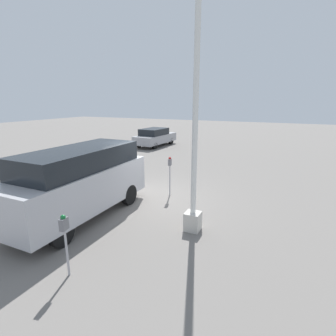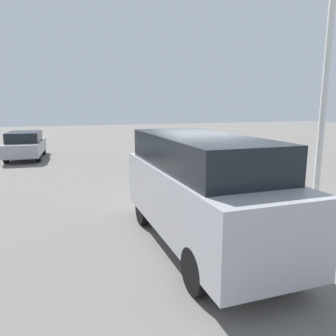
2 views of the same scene
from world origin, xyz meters
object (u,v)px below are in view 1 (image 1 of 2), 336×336
object	(u,v)px
parking_meter_near	(170,167)
parking_meter_far	(65,231)
car_distant	(155,137)
lamp_post	(194,157)
parked_van	(80,181)

from	to	relation	value
parking_meter_near	parking_meter_far	world-z (taller)	parking_meter_near
parking_meter_near	car_distant	xyz separation A→B (m)	(-10.17, -6.01, -0.39)
parking_meter_far	car_distant	xyz separation A→B (m)	(-15.66, -6.09, -0.29)
parking_meter_far	car_distant	distance (m)	16.80
parking_meter_near	car_distant	distance (m)	11.82
lamp_post	car_distant	distance (m)	14.88
parked_van	car_distant	bearing A→B (deg)	-162.12
parking_meter_near	car_distant	size ratio (longest dim) A/B	0.36
parking_meter_near	lamp_post	distance (m)	3.19
parking_meter_far	lamp_post	bearing A→B (deg)	138.78
lamp_post	parked_van	size ratio (longest dim) A/B	1.31
car_distant	parking_meter_far	bearing A→B (deg)	-154.66
parking_meter_near	parked_van	distance (m)	3.53
parked_van	car_distant	world-z (taller)	parked_van
parking_meter_far	parked_van	world-z (taller)	parked_van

